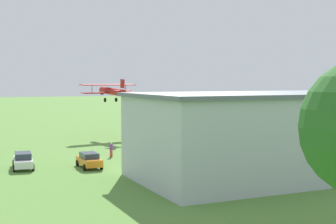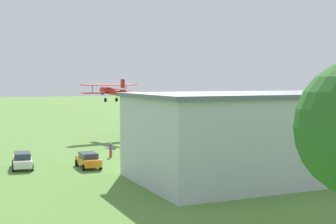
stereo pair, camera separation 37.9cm
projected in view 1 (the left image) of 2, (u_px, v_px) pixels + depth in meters
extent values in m
plane|color=#568438|center=(149.00, 136.00, 77.49)|extent=(400.00, 400.00, 0.00)
cube|color=#B7BCC6|center=(322.00, 134.00, 46.98)|extent=(36.77, 13.79, 7.34)
cube|color=slate|center=(323.00, 94.00, 46.73)|extent=(37.38, 14.40, 0.35)
cube|color=#384251|center=(280.00, 134.00, 52.85)|extent=(10.00, 0.45, 6.02)
cylinder|color=#B21E1E|center=(112.00, 91.00, 74.00)|extent=(2.44, 7.10, 1.44)
cone|color=black|center=(101.00, 92.00, 77.18)|extent=(0.87, 0.87, 0.78)
cube|color=#B21E1E|center=(110.00, 93.00, 74.69)|extent=(9.16, 3.23, 0.20)
cube|color=#B21E1E|center=(108.00, 85.00, 75.02)|extent=(9.16, 3.23, 0.20)
cube|color=#B21E1E|center=(122.00, 84.00, 71.34)|extent=(0.33, 1.17, 1.36)
cube|color=#B21E1E|center=(123.00, 91.00, 71.36)|extent=(2.73, 1.40, 0.13)
cylinder|color=black|center=(116.00, 100.00, 75.13)|extent=(0.26, 0.66, 0.64)
cylinder|color=black|center=(105.00, 100.00, 74.07)|extent=(0.26, 0.66, 0.64)
cylinder|color=#332D28|center=(126.00, 89.00, 76.48)|extent=(0.11, 0.16, 1.24)
cylinder|color=#332D28|center=(92.00, 89.00, 73.23)|extent=(0.11, 0.16, 1.24)
cube|color=orange|center=(89.00, 161.00, 48.95)|extent=(1.84, 4.18, 0.70)
cube|color=#2D3842|center=(89.00, 155.00, 48.91)|extent=(1.57, 2.36, 0.52)
cylinder|color=black|center=(101.00, 166.00, 48.06)|extent=(0.24, 0.65, 0.64)
cylinder|color=black|center=(85.00, 168.00, 47.35)|extent=(0.24, 0.65, 0.64)
cylinder|color=black|center=(93.00, 162.00, 50.60)|extent=(0.24, 0.65, 0.64)
cylinder|color=black|center=(77.00, 163.00, 49.89)|extent=(0.24, 0.65, 0.64)
cube|color=white|center=(23.00, 162.00, 48.58)|extent=(2.08, 4.78, 0.70)
cube|color=#2D3842|center=(23.00, 155.00, 48.53)|extent=(1.73, 2.71, 0.59)
cylinder|color=black|center=(33.00, 168.00, 47.38)|extent=(0.26, 0.65, 0.64)
cylinder|color=black|center=(14.00, 169.00, 46.82)|extent=(0.26, 0.65, 0.64)
cylinder|color=black|center=(31.00, 162.00, 50.38)|extent=(0.26, 0.65, 0.64)
cylinder|color=black|center=(14.00, 163.00, 49.82)|extent=(0.26, 0.65, 0.64)
cylinder|color=#B23333|center=(111.00, 153.00, 55.94)|extent=(0.38, 0.38, 0.86)
cylinder|color=#72338C|center=(111.00, 147.00, 55.89)|extent=(0.46, 0.46, 0.61)
sphere|color=beige|center=(111.00, 143.00, 55.86)|extent=(0.23, 0.23, 0.23)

